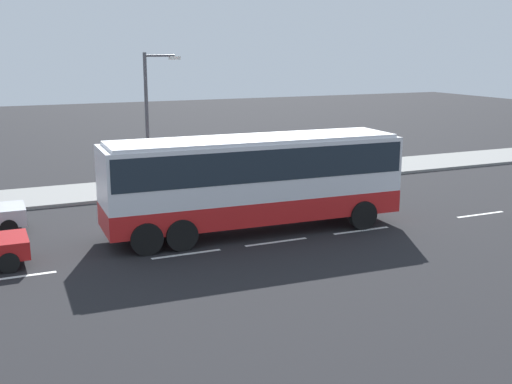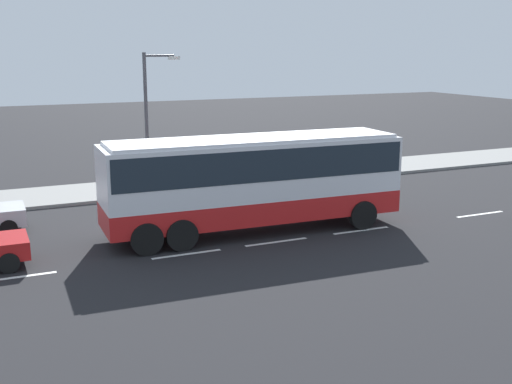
{
  "view_description": "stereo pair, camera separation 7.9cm",
  "coord_description": "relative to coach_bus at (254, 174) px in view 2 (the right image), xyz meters",
  "views": [
    {
      "loc": [
        -7.41,
        -21.52,
        6.7
      ],
      "look_at": [
        1.82,
        -0.88,
        1.59
      ],
      "focal_mm": 44.59,
      "sensor_mm": 36.0,
      "label": 1
    },
    {
      "loc": [
        -7.48,
        -21.49,
        6.7
      ],
      "look_at": [
        1.82,
        -0.88,
        1.59
      ],
      "focal_mm": 44.59,
      "sensor_mm": 36.0,
      "label": 2
    }
  ],
  "objects": [
    {
      "name": "sidewalk_curb",
      "position": [
        -1.89,
        8.83,
        -2.12
      ],
      "size": [
        80.0,
        4.0,
        0.15
      ],
      "primitive_type": "cube",
      "color": "gray",
      "rests_on": "ground_plane"
    },
    {
      "name": "ground_plane",
      "position": [
        -1.89,
        0.56,
        -2.2
      ],
      "size": [
        120.0,
        120.0,
        0.0
      ],
      "primitive_type": "plane",
      "color": "black"
    },
    {
      "name": "street_lamp",
      "position": [
        -1.93,
        7.16,
        1.65
      ],
      "size": [
        1.7,
        0.24,
        6.4
      ],
      "color": "#47474C",
      "rests_on": "sidewalk_curb"
    },
    {
      "name": "coach_bus",
      "position": [
        0.0,
        0.0,
        0.0
      ],
      "size": [
        11.17,
        3.12,
        3.55
      ],
      "rotation": [
        0.0,
        0.0,
        -0.04
      ],
      "color": "red",
      "rests_on": "ground_plane"
    },
    {
      "name": "lane_centreline",
      "position": [
        -5.03,
        -1.55,
        -2.2
      ],
      "size": [
        33.26,
        0.16,
        0.01
      ],
      "color": "white",
      "rests_on": "ground_plane"
    },
    {
      "name": "pedestrian_near_curb",
      "position": [
        3.23,
        8.0,
        -1.18
      ],
      "size": [
        0.32,
        0.32,
        1.53
      ],
      "rotation": [
        0.0,
        0.0,
        0.48
      ],
      "color": "brown",
      "rests_on": "sidewalk_curb"
    }
  ]
}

